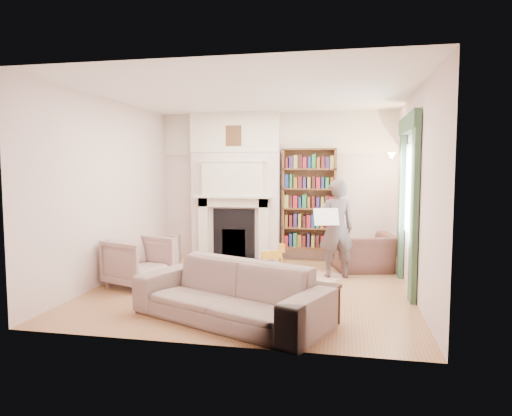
% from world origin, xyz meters
% --- Properties ---
extents(floor, '(4.50, 4.50, 0.00)m').
position_xyz_m(floor, '(0.00, 0.00, 0.00)').
color(floor, olive).
rests_on(floor, ground).
extents(ceiling, '(4.50, 4.50, 0.00)m').
position_xyz_m(ceiling, '(0.00, 0.00, 2.80)').
color(ceiling, white).
rests_on(ceiling, wall_back).
extents(wall_back, '(4.50, 0.00, 4.50)m').
position_xyz_m(wall_back, '(0.00, 2.25, 1.40)').
color(wall_back, '#F5DCD4').
rests_on(wall_back, floor).
extents(wall_front, '(4.50, 0.00, 4.50)m').
position_xyz_m(wall_front, '(0.00, -2.25, 1.40)').
color(wall_front, '#F5DCD4').
rests_on(wall_front, floor).
extents(wall_left, '(0.00, 4.50, 4.50)m').
position_xyz_m(wall_left, '(-2.25, 0.00, 1.40)').
color(wall_left, '#F5DCD4').
rests_on(wall_left, floor).
extents(wall_right, '(0.00, 4.50, 4.50)m').
position_xyz_m(wall_right, '(2.25, 0.00, 1.40)').
color(wall_right, '#F5DCD4').
rests_on(wall_right, floor).
extents(fireplace, '(1.70, 0.58, 2.80)m').
position_xyz_m(fireplace, '(-0.75, 2.05, 1.39)').
color(fireplace, '#F5DCD4').
rests_on(fireplace, floor).
extents(bookcase, '(1.00, 0.24, 1.85)m').
position_xyz_m(bookcase, '(0.65, 2.12, 1.18)').
color(bookcase, brown).
rests_on(bookcase, floor).
extents(window, '(0.02, 0.90, 1.30)m').
position_xyz_m(window, '(2.23, 0.40, 1.45)').
color(window, silver).
rests_on(window, wall_right).
extents(curtain_left, '(0.07, 0.32, 2.40)m').
position_xyz_m(curtain_left, '(2.20, -0.30, 1.20)').
color(curtain_left, '#314D31').
rests_on(curtain_left, floor).
extents(curtain_right, '(0.07, 0.32, 2.40)m').
position_xyz_m(curtain_right, '(2.20, 1.10, 1.20)').
color(curtain_right, '#314D31').
rests_on(curtain_right, floor).
extents(pelmet, '(0.09, 1.70, 0.24)m').
position_xyz_m(pelmet, '(2.19, 0.40, 2.38)').
color(pelmet, '#314D31').
rests_on(pelmet, wall_right).
extents(wall_sconce, '(0.20, 0.24, 0.24)m').
position_xyz_m(wall_sconce, '(2.03, 1.50, 1.90)').
color(wall_sconce, gold).
rests_on(wall_sconce, wall_right).
extents(rug, '(3.20, 2.84, 0.01)m').
position_xyz_m(rug, '(-0.23, 0.54, 0.01)').
color(rug, beige).
rests_on(rug, floor).
extents(armchair_reading, '(1.16, 1.07, 0.63)m').
position_xyz_m(armchair_reading, '(1.64, 1.44, 0.32)').
color(armchair_reading, '#52362B').
rests_on(armchair_reading, floor).
extents(armchair_left, '(1.02, 1.00, 0.72)m').
position_xyz_m(armchair_left, '(-1.69, -0.25, 0.36)').
color(armchair_left, '#BDAA9C').
rests_on(armchair_left, floor).
extents(sofa, '(2.46, 1.74, 0.67)m').
position_xyz_m(sofa, '(0.04, -1.52, 0.33)').
color(sofa, gray).
rests_on(sofa, floor).
extents(man_reading, '(0.66, 0.54, 1.58)m').
position_xyz_m(man_reading, '(1.19, 0.84, 0.79)').
color(man_reading, '#514441').
rests_on(man_reading, floor).
extents(newspaper, '(0.41, 0.23, 0.26)m').
position_xyz_m(newspaper, '(1.04, 0.64, 1.00)').
color(newspaper, white).
rests_on(newspaper, man_reading).
extents(coffee_table, '(0.81, 0.67, 0.45)m').
position_xyz_m(coffee_table, '(0.90, -1.43, 0.23)').
color(coffee_table, black).
rests_on(coffee_table, floor).
extents(paraffin_heater, '(0.32, 0.32, 0.55)m').
position_xyz_m(paraffin_heater, '(-1.70, 1.21, 0.28)').
color(paraffin_heater, '#AFB3B8').
rests_on(paraffin_heater, floor).
extents(rocking_horse, '(0.57, 0.39, 0.46)m').
position_xyz_m(rocking_horse, '(0.11, 1.09, 0.23)').
color(rocking_horse, gold).
rests_on(rocking_horse, rug).
extents(board_game, '(0.47, 0.47, 0.03)m').
position_xyz_m(board_game, '(-0.07, -0.32, 0.03)').
color(board_game, '#EBD253').
rests_on(board_game, rug).
extents(game_box_lid, '(0.30, 0.23, 0.04)m').
position_xyz_m(game_box_lid, '(-0.73, 0.44, 0.04)').
color(game_box_lid, '#AB2D13').
rests_on(game_box_lid, rug).
extents(comic_annuals, '(1.19, 0.68, 0.02)m').
position_xyz_m(comic_annuals, '(0.19, -0.30, 0.02)').
color(comic_annuals, red).
rests_on(comic_annuals, rug).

